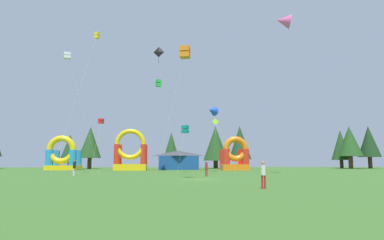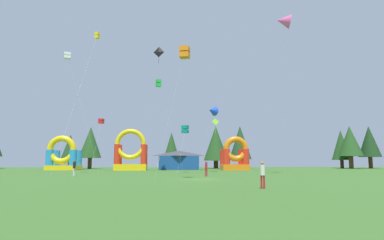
{
  "view_description": "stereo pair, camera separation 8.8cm",
  "coord_description": "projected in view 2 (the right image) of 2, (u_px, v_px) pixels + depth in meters",
  "views": [
    {
      "loc": [
        -2.77,
        -31.94,
        1.79
      ],
      "look_at": [
        0.0,
        14.6,
        7.52
      ],
      "focal_mm": 30.93,
      "sensor_mm": 36.0,
      "label": 1
    },
    {
      "loc": [
        -2.68,
        -31.95,
        1.79
      ],
      "look_at": [
        0.0,
        14.6,
        7.52
      ],
      "focal_mm": 30.93,
      "sensor_mm": 36.0,
      "label": 2
    }
  ],
  "objects": [
    {
      "name": "tree_row_2",
      "position": [
        91.0,
        143.0,
        71.57
      ],
      "size": [
        4.76,
        4.76,
        9.07
      ],
      "color": "#4C331E",
      "rests_on": "ground_plane"
    },
    {
      "name": "person_left_edge",
      "position": [
        206.0,
        167.0,
        37.47
      ],
      "size": [
        0.33,
        0.33,
        1.71
      ],
      "rotation": [
        0.0,
        0.0,
        0.13
      ],
      "color": "#B21E26",
      "rests_on": "ground_plane"
    },
    {
      "name": "ground_plane",
      "position": [
        201.0,
        179.0,
        31.59
      ],
      "size": [
        120.0,
        120.0,
        0.0
      ],
      "primitive_type": "plane",
      "color": "#3D6B28"
    },
    {
      "name": "tree_row_1",
      "position": [
        70.0,
        147.0,
        74.63
      ],
      "size": [
        3.8,
        3.8,
        7.63
      ],
      "color": "#4C331E",
      "rests_on": "ground_plane"
    },
    {
      "name": "tree_row_7",
      "position": [
        350.0,
        141.0,
        74.2
      ],
      "size": [
        5.34,
        5.34,
        9.52
      ],
      "color": "#4C331E",
      "rests_on": "ground_plane"
    },
    {
      "name": "tree_row_4",
      "position": [
        216.0,
        143.0,
        76.48
      ],
      "size": [
        5.69,
        5.69,
        9.76
      ],
      "color": "#4C331E",
      "rests_on": "ground_plane"
    },
    {
      "name": "festival_tent",
      "position": [
        179.0,
        160.0,
        64.96
      ],
      "size": [
        7.68,
        4.03,
        3.72
      ],
      "color": "#19478C",
      "rests_on": "ground_plane"
    },
    {
      "name": "kite_orange_box",
      "position": [
        185.0,
        52.0,
        31.13
      ],
      "size": [
        3.28,
        1.21,
        12.45
      ],
      "color": "orange",
      "rests_on": "ground_plane"
    },
    {
      "name": "kite_lime_diamond",
      "position": [
        215.0,
        123.0,
        57.32
      ],
      "size": [
        3.54,
        2.42,
        8.82
      ],
      "color": "#8CD826",
      "rests_on": "ground_plane"
    },
    {
      "name": "tree_row_3",
      "position": [
        171.0,
        146.0,
        72.02
      ],
      "size": [
        3.58,
        3.58,
        7.95
      ],
      "color": "#4C331E",
      "rests_on": "ground_plane"
    },
    {
      "name": "kite_pink_delta",
      "position": [
        284.0,
        21.0,
        42.09
      ],
      "size": [
        2.34,
        5.62,
        20.52
      ],
      "color": "#EA599E",
      "rests_on": "ground_plane"
    },
    {
      "name": "kite_teal_box",
      "position": [
        185.0,
        129.0,
        49.03
      ],
      "size": [
        1.8,
        3.07,
        6.96
      ],
      "color": "#0C7F7A",
      "rests_on": "ground_plane"
    },
    {
      "name": "tree_row_6",
      "position": [
        341.0,
        145.0,
        78.08
      ],
      "size": [
        4.41,
        4.41,
        8.99
      ],
      "color": "#4C331E",
      "rests_on": "ground_plane"
    },
    {
      "name": "kite_blue_delta",
      "position": [
        212.0,
        110.0,
        50.38
      ],
      "size": [
        3.02,
        3.28,
        10.15
      ],
      "color": "blue",
      "rests_on": "ground_plane"
    },
    {
      "name": "tree_row_8",
      "position": [
        369.0,
        142.0,
        76.17
      ],
      "size": [
        4.89,
        4.89,
        9.74
      ],
      "color": "#4C331E",
      "rests_on": "ground_plane"
    },
    {
      "name": "kite_white_box",
      "position": [
        67.0,
        56.0,
        44.73
      ],
      "size": [
        4.99,
        2.16,
        16.32
      ],
      "color": "white",
      "rests_on": "ground_plane"
    },
    {
      "name": "kite_red_box",
      "position": [
        101.0,
        121.0,
        57.94
      ],
      "size": [
        1.25,
        3.54,
        9.08
      ],
      "color": "red",
      "rests_on": "ground_plane"
    },
    {
      "name": "kite_green_box",
      "position": [
        159.0,
        83.0,
        56.6
      ],
      "size": [
        4.83,
        2.6,
        15.56
      ],
      "color": "green",
      "rests_on": "ground_plane"
    },
    {
      "name": "inflatable_yellow_castle",
      "position": [
        131.0,
        155.0,
        60.36
      ],
      "size": [
        5.79,
        3.69,
        7.51
      ],
      "color": "yellow",
      "rests_on": "ground_plane"
    },
    {
      "name": "tree_row_5",
      "position": [
        240.0,
        143.0,
        74.31
      ],
      "size": [
        4.98,
        4.98,
        9.55
      ],
      "color": "#4C331E",
      "rests_on": "ground_plane"
    },
    {
      "name": "person_far_side",
      "position": [
        74.0,
        167.0,
        38.51
      ],
      "size": [
        0.42,
        0.42,
        1.82
      ],
      "rotation": [
        0.0,
        0.0,
        4.21
      ],
      "color": "silver",
      "rests_on": "ground_plane"
    },
    {
      "name": "kite_black_diamond",
      "position": [
        159.0,
        53.0,
        53.68
      ],
      "size": [
        4.06,
        5.55,
        19.92
      ],
      "color": "black",
      "rests_on": "ground_plane"
    },
    {
      "name": "person_near_camera",
      "position": [
        263.0,
        172.0,
        21.24
      ],
      "size": [
        0.37,
        0.37,
        1.74
      ],
      "rotation": [
        0.0,
        0.0,
        6.02
      ],
      "color": "#B21E26",
      "rests_on": "ground_plane"
    },
    {
      "name": "inflatable_orange_dome",
      "position": [
        235.0,
        158.0,
        61.76
      ],
      "size": [
        4.93,
        4.85,
        6.24
      ],
      "color": "orange",
      "rests_on": "ground_plane"
    },
    {
      "name": "kite_yellow_box",
      "position": [
        97.0,
        36.0,
        52.04
      ],
      "size": [
        3.5,
        8.66,
        21.87
      ],
      "color": "yellow",
      "rests_on": "ground_plane"
    },
    {
      "name": "inflatable_blue_arch",
      "position": [
        63.0,
        158.0,
        62.6
      ],
      "size": [
        5.65,
        4.95,
        6.47
      ],
      "color": "yellow",
      "rests_on": "ground_plane"
    }
  ]
}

